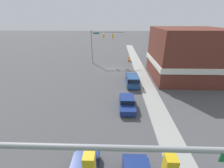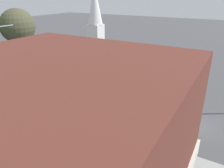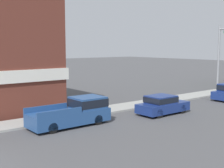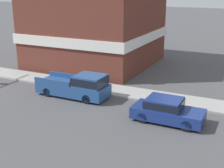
# 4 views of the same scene
# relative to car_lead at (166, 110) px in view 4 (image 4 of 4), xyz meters

# --- Properties ---
(sidewalk_curb) EXTENTS (2.40, 60.00, 0.14)m
(sidewalk_curb) POSITION_rel_car_lead_xyz_m (-3.67, -15.30, -0.69)
(sidewalk_curb) COLOR #9E9E99
(sidewalk_curb) RESTS_ON ground
(car_lead) EXTENTS (1.86, 4.25, 1.45)m
(car_lead) POSITION_rel_car_lead_xyz_m (0.00, 0.00, 0.00)
(car_lead) COLOR black
(car_lead) RESTS_ON ground
(pickup_truck_parked) EXTENTS (1.95, 5.41, 1.80)m
(pickup_truck_parked) POSITION_rel_car_lead_xyz_m (-1.30, -6.99, 0.13)
(pickup_truck_parked) COLOR black
(pickup_truck_parked) RESTS_ON ground
(corner_brick_building) EXTENTS (11.66, 11.46, 8.80)m
(corner_brick_building) POSITION_rel_car_lead_xyz_m (-11.05, -10.85, 3.51)
(corner_brick_building) COLOR brown
(corner_brick_building) RESTS_ON ground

